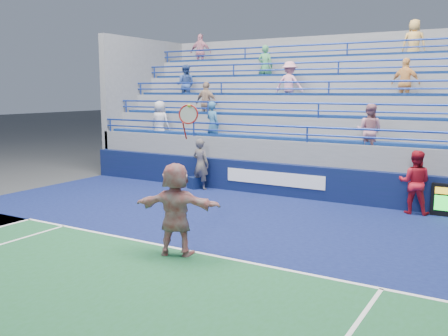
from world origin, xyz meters
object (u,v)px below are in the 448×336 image
Objects in this scene: tennis_player at (176,209)px; line_judge at (201,164)px; ball_girl at (415,182)px; judge_chair at (195,182)px.

tennis_player is 1.77× the size of line_judge.
tennis_player is at bearing 124.47° from line_judge.
line_judge is at bearing -3.90° from ball_girl.
tennis_player reaches higher than judge_chair.
tennis_player is 7.27m from line_judge.
tennis_player is 7.48m from ball_girl.
ball_girl is at bearing 0.89° from judge_chair.
line_judge reaches higher than judge_chair.
line_judge is at bearing -4.47° from judge_chair.
tennis_player is (3.80, -6.36, 0.78)m from judge_chair.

